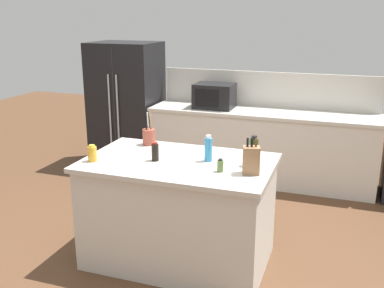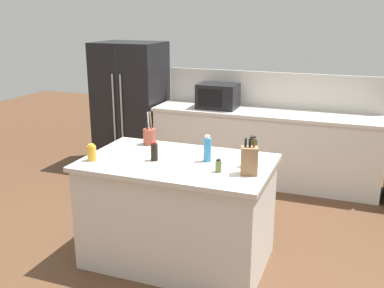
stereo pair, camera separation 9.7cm
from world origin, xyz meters
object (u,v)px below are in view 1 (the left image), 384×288
at_px(refrigerator, 127,105).
at_px(dish_soap_bottle, 208,149).
at_px(microwave, 214,96).
at_px(soy_sauce_bottle, 155,152).
at_px(honey_jar, 92,154).
at_px(spice_jar_oregano, 220,166).
at_px(olive_oil_bottle, 254,152).
at_px(utensil_crock, 149,136).
at_px(knife_block, 251,160).

bearing_deg(refrigerator, dish_soap_bottle, -48.92).
bearing_deg(microwave, soy_sauce_bottle, -86.20).
xyz_separation_m(microwave, soy_sauce_bottle, (0.15, -2.26, -0.08)).
height_order(microwave, dish_soap_bottle, microwave).
distance_m(refrigerator, dish_soap_bottle, 2.89).
bearing_deg(dish_soap_bottle, microwave, 105.25).
xyz_separation_m(honey_jar, dish_soap_bottle, (0.93, 0.33, 0.04)).
height_order(spice_jar_oregano, olive_oil_bottle, olive_oil_bottle).
bearing_deg(refrigerator, utensil_crock, -57.28).
xyz_separation_m(microwave, honey_jar, (-0.35, -2.45, -0.09)).
distance_m(spice_jar_oregano, olive_oil_bottle, 0.32).
relative_size(refrigerator, knife_block, 6.06).
bearing_deg(knife_block, soy_sauce_bottle, 160.99).
bearing_deg(knife_block, refrigerator, 118.56).
relative_size(knife_block, spice_jar_oregano, 2.72).
height_order(knife_block, spice_jar_oregano, knife_block).
distance_m(knife_block, soy_sauce_bottle, 0.84).
bearing_deg(refrigerator, olive_oil_bottle, -43.51).
bearing_deg(soy_sauce_bottle, spice_jar_oregano, -7.78).
height_order(honey_jar, dish_soap_bottle, dish_soap_bottle).
xyz_separation_m(refrigerator, honey_jar, (0.97, -2.50, 0.13)).
bearing_deg(refrigerator, spice_jar_oregano, -49.25).
xyz_separation_m(honey_jar, spice_jar_oregano, (1.09, 0.11, -0.02)).
bearing_deg(honey_jar, knife_block, 6.00).
bearing_deg(refrigerator, honey_jar, -68.81).
bearing_deg(microwave, knife_block, -66.92).
xyz_separation_m(knife_block, utensil_crock, (-1.08, 0.47, -0.03)).
relative_size(utensil_crock, spice_jar_oregano, 3.00).
xyz_separation_m(soy_sauce_bottle, spice_jar_oregano, (0.60, -0.08, -0.03)).
relative_size(honey_jar, olive_oil_bottle, 0.56).
bearing_deg(dish_soap_bottle, honey_jar, -160.49).
relative_size(microwave, honey_jar, 3.55).
distance_m(honey_jar, soy_sauce_bottle, 0.53).
bearing_deg(soy_sauce_bottle, knife_block, -3.31).
height_order(soy_sauce_bottle, dish_soap_bottle, dish_soap_bottle).
height_order(refrigerator, honey_jar, refrigerator).
xyz_separation_m(utensil_crock, spice_jar_oregano, (0.85, -0.50, -0.03)).
xyz_separation_m(knife_block, dish_soap_bottle, (-0.41, 0.19, -0.01)).
bearing_deg(knife_block, olive_oil_bottle, 80.44).
bearing_deg(knife_block, dish_soap_bottle, 139.48).
bearing_deg(honey_jar, olive_oil_bottle, 14.46).
distance_m(utensil_crock, honey_jar, 0.66).
height_order(utensil_crock, dish_soap_bottle, utensil_crock).
distance_m(refrigerator, knife_block, 3.30).
relative_size(soy_sauce_bottle, spice_jar_oregano, 1.55).
distance_m(honey_jar, olive_oil_bottle, 1.35).
xyz_separation_m(refrigerator, spice_jar_oregano, (2.06, -2.39, 0.11)).
distance_m(dish_soap_bottle, spice_jar_oregano, 0.28).
bearing_deg(soy_sauce_bottle, utensil_crock, 120.75).
xyz_separation_m(utensil_crock, olive_oil_bottle, (1.06, -0.27, 0.04)).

